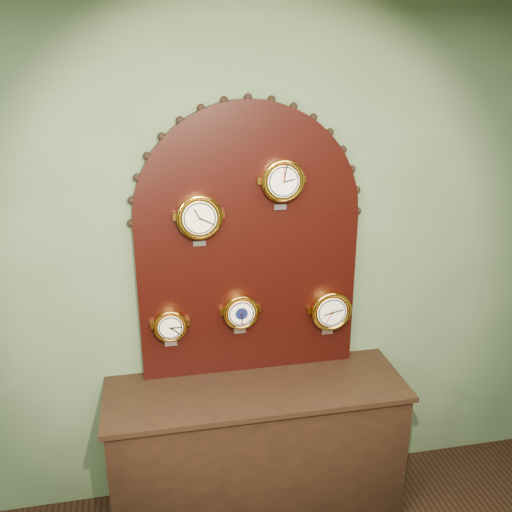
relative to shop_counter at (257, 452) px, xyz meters
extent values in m
plane|color=#475D40|center=(0.00, 0.27, 1.00)|extent=(4.00, 0.00, 4.00)
cube|color=black|center=(0.00, 0.00, 0.00)|extent=(1.60, 0.50, 0.80)
cube|color=black|center=(0.00, 0.22, 0.88)|extent=(1.20, 0.06, 0.90)
cylinder|color=black|center=(0.00, 0.22, 1.33)|extent=(1.20, 0.06, 1.20)
cylinder|color=gold|center=(-0.27, 0.16, 1.36)|extent=(0.22, 0.08, 0.22)
torus|color=gold|center=(-0.27, 0.13, 1.36)|extent=(0.23, 0.02, 0.23)
cylinder|color=white|center=(-0.27, 0.12, 1.36)|extent=(0.17, 0.01, 0.17)
cube|color=silver|center=(-0.27, 0.19, 1.21)|extent=(0.07, 0.01, 0.03)
cylinder|color=gold|center=(0.16, 0.16, 1.53)|extent=(0.21, 0.08, 0.21)
torus|color=gold|center=(0.16, 0.13, 1.53)|extent=(0.22, 0.02, 0.22)
cylinder|color=white|center=(0.16, 0.12, 1.53)|extent=(0.16, 0.01, 0.16)
cube|color=silver|center=(0.16, 0.19, 1.38)|extent=(0.07, 0.01, 0.03)
cylinder|color=gold|center=(-0.44, 0.16, 0.77)|extent=(0.17, 0.08, 0.17)
torus|color=gold|center=(-0.44, 0.13, 0.77)|extent=(0.18, 0.02, 0.18)
cylinder|color=white|center=(-0.44, 0.12, 0.77)|extent=(0.13, 0.01, 0.13)
cube|color=silver|center=(-0.44, 0.19, 0.64)|extent=(0.07, 0.01, 0.03)
cylinder|color=gold|center=(-0.06, 0.16, 0.82)|extent=(0.18, 0.08, 0.18)
torus|color=gold|center=(-0.06, 0.13, 0.82)|extent=(0.20, 0.02, 0.20)
cylinder|color=white|center=(-0.06, 0.12, 0.82)|extent=(0.14, 0.01, 0.14)
cube|color=silver|center=(-0.06, 0.19, 0.68)|extent=(0.07, 0.01, 0.03)
cylinder|color=#0C1137|center=(-0.06, 0.12, 0.82)|extent=(0.07, 0.00, 0.07)
cylinder|color=gold|center=(0.45, 0.16, 0.78)|extent=(0.21, 0.08, 0.21)
torus|color=gold|center=(0.45, 0.13, 0.78)|extent=(0.23, 0.02, 0.23)
cylinder|color=white|center=(0.45, 0.12, 0.78)|extent=(0.17, 0.01, 0.17)
cube|color=silver|center=(0.45, 0.19, 0.62)|extent=(0.07, 0.01, 0.03)
camera|label=1|loc=(-0.52, -2.58, 2.13)|focal=39.32mm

